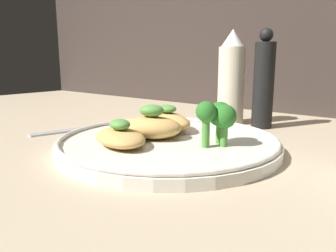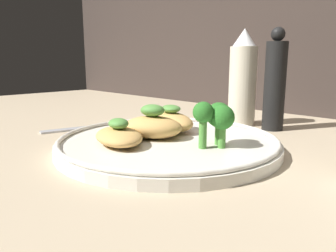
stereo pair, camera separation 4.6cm
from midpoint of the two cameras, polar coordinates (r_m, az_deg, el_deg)
name	(u,v)px [view 2 (the right image)]	position (r cm, az deg, el deg)	size (l,w,h in cm)	color
ground_plane	(168,153)	(46.50, 2.81, -4.74)	(180.00, 180.00, 1.00)	tan
plate	(168,143)	(46.11, 2.83, -2.96)	(30.98, 30.98, 2.00)	silver
grilled_meat_front	(119,135)	(43.53, -5.61, -1.65)	(10.88, 9.02, 3.52)	tan
grilled_meat_middle	(153,126)	(46.83, 0.09, 0.06)	(10.44, 9.26, 4.87)	tan
grilled_meat_back	(171,120)	(52.18, 3.01, 0.97)	(11.47, 8.43, 4.05)	tan
broccoli_bunch	(216,117)	(42.56, 11.49, 1.51)	(4.54, 5.80, 5.99)	#4C8E38
sauce_bottle	(243,80)	(64.88, 14.88, 7.76)	(5.14, 5.14, 18.13)	beige
pepper_grinder	(275,83)	(61.88, 20.17, 6.96)	(3.73, 3.73, 17.98)	black
fork	(93,126)	(61.96, -10.84, -0.04)	(6.40, 18.71, 0.60)	#B2B2B7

